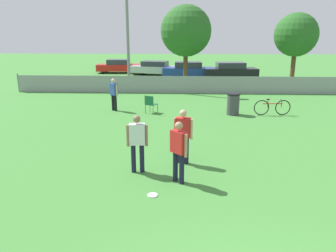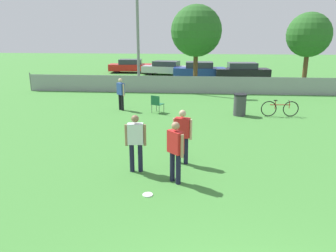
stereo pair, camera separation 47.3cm
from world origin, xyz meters
The scene contains 16 objects.
fence_backline centered at (0.00, 18.00, 0.55)m, with size 24.13×0.07×1.21m.
light_pole centered at (-4.96, 19.75, 5.86)m, with size 0.90×0.36×10.15m.
tree_near_pole centered at (-1.03, 20.84, 3.89)m, with size 3.56×3.56×5.68m.
tree_far_right centered at (6.71, 21.18, 3.62)m, with size 3.03×3.03×5.15m.
player_thrower_red centered at (-1.31, 4.80, 0.94)m, with size 0.46×0.46×1.63m.
player_receiver_white centered at (-2.44, 5.40, 0.94)m, with size 0.58×0.26×1.63m.
player_defender_red centered at (-1.20, 6.12, 0.94)m, with size 0.57×0.31×1.63m.
spectator_in_blue centered at (-4.62, 12.86, 0.92)m, with size 0.45×0.43×1.60m.
frisbee_disc centered at (-1.91, 4.03, 0.01)m, with size 0.25×0.25×0.03m.
folding_chair_sideline centered at (-2.75, 12.36, 0.50)m, with size 0.63×0.63×0.87m.
bicycle_sideline centered at (3.02, 12.26, 0.38)m, with size 1.74×0.44×0.78m.
trash_bin centered at (1.18, 12.29, 0.51)m, with size 0.60×0.60×1.02m.
parked_car_red centered at (-7.48, 29.06, 0.64)m, with size 4.27×2.01×1.30m.
parked_car_silver centered at (-3.81, 27.58, 0.64)m, with size 4.64×2.57×1.27m.
parked_car_blue centered at (-0.75, 25.89, 0.66)m, with size 4.47×1.80×1.35m.
parked_car_dark centered at (2.87, 25.53, 0.66)m, with size 4.64×2.04×1.35m.
Camera 1 is at (-1.23, -3.02, 3.74)m, focal length 35.00 mm.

